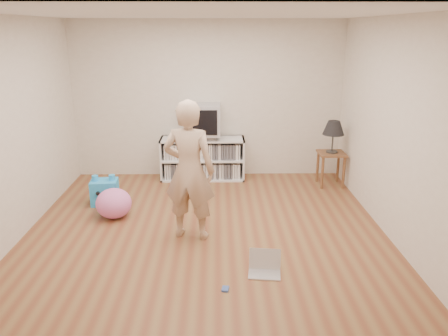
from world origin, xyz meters
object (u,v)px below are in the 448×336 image
crt_tv (202,119)px  side_table (331,160)px  plush_blue (105,192)px  media_unit (203,158)px  plush_pink (114,203)px  laptop (265,267)px  person (189,171)px  dvd_deck (202,136)px  table_lamp (334,129)px

crt_tv → side_table: size_ratio=1.09×
plush_blue → media_unit: bearing=33.9°
plush_blue → plush_pink: size_ratio=0.92×
media_unit → plush_blue: bearing=-140.8°
media_unit → crt_tv: 0.67m
laptop → media_unit: bearing=110.6°
plush_pink → person: bearing=-28.5°
crt_tv → plush_blue: 1.97m
crt_tv → plush_blue: size_ratio=1.37×
person → laptop: size_ratio=4.69×
media_unit → crt_tv: size_ratio=2.33×
dvd_deck → plush_pink: bearing=-125.6°
media_unit → plush_pink: 1.99m
media_unit → dvd_deck: 0.39m
table_lamp → plush_blue: bearing=-167.8°
crt_tv → media_unit: bearing=90.0°
crt_tv → plush_blue: bearing=-141.3°
dvd_deck → plush_pink: (-1.15, -1.61, -0.53)m
plush_blue → table_lamp: bearing=6.9°
dvd_deck → laptop: size_ratio=1.25×
plush_blue → plush_pink: plush_blue is taller
person → laptop: person is taller
side_table → laptop: size_ratio=1.52×
dvd_deck → person: bearing=-92.2°
dvd_deck → table_lamp: size_ratio=0.87×
side_table → plush_blue: side_table is taller
media_unit → dvd_deck: bearing=-90.0°
plush_blue → dvd_deck: bearing=33.5°
crt_tv → laptop: crt_tv is taller
crt_tv → side_table: crt_tv is taller
laptop → side_table: bearing=70.2°
media_unit → laptop: size_ratio=3.88×
dvd_deck → plush_blue: (-1.39, -1.12, -0.55)m
dvd_deck → table_lamp: table_lamp is taller
crt_tv → plush_pink: bearing=-125.6°
side_table → table_lamp: size_ratio=1.07×
person → plush_blue: 1.81m
dvd_deck → plush_blue: 1.87m
dvd_deck → side_table: bearing=-10.1°
side_table → table_lamp: 0.53m
media_unit → table_lamp: (2.08, -0.39, 0.59)m
media_unit → person: person is taller
dvd_deck → laptop: 3.20m
media_unit → person: 2.26m
plush_blue → laptop: bearing=-47.3°
person → plush_pink: bearing=-15.8°
dvd_deck → side_table: (2.08, -0.37, -0.32)m
laptop → dvd_deck: bearing=110.6°
table_lamp → plush_pink: bearing=-159.1°
table_lamp → plush_blue: (-3.48, -0.75, -0.76)m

